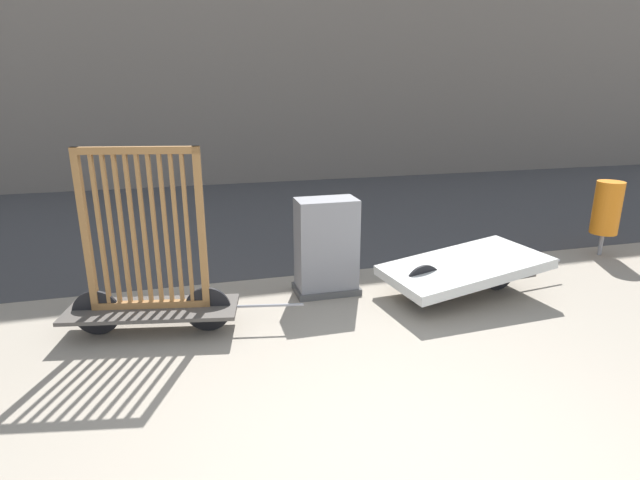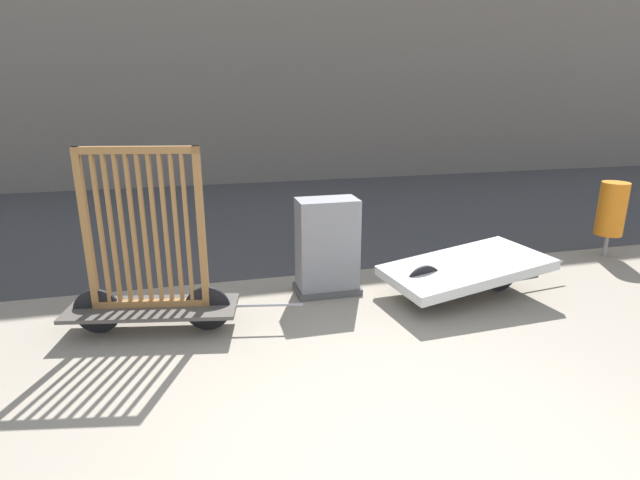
{
  "view_description": "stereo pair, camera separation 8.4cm",
  "coord_description": "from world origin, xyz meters",
  "px_view_note": "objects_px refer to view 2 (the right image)",
  "views": [
    {
      "loc": [
        -1.36,
        -2.44,
        2.45
      ],
      "look_at": [
        0.0,
        2.59,
        0.87
      ],
      "focal_mm": 28.0,
      "sensor_mm": 36.0,
      "label": 1
    },
    {
      "loc": [
        -1.28,
        -2.46,
        2.45
      ],
      "look_at": [
        0.0,
        2.59,
        0.87
      ],
      "focal_mm": 28.0,
      "sensor_mm": 36.0,
      "label": 2
    }
  ],
  "objects_px": {
    "bike_cart_with_bedframe": "(149,272)",
    "utility_cabinet": "(327,250)",
    "trash_bin": "(612,209)",
    "bike_cart_with_mattress": "(465,270)"
  },
  "relations": [
    {
      "from": "trash_bin",
      "to": "bike_cart_with_mattress",
      "type": "bearing_deg",
      "value": -163.06
    },
    {
      "from": "bike_cart_with_mattress",
      "to": "trash_bin",
      "type": "xyz_separation_m",
      "value": [
        2.89,
        0.88,
        0.38
      ]
    },
    {
      "from": "bike_cart_with_mattress",
      "to": "utility_cabinet",
      "type": "distance_m",
      "value": 1.68
    },
    {
      "from": "bike_cart_with_bedframe",
      "to": "utility_cabinet",
      "type": "bearing_deg",
      "value": 26.59
    },
    {
      "from": "utility_cabinet",
      "to": "trash_bin",
      "type": "bearing_deg",
      "value": 3.94
    },
    {
      "from": "bike_cart_with_mattress",
      "to": "trash_bin",
      "type": "height_order",
      "value": "trash_bin"
    },
    {
      "from": "bike_cart_with_bedframe",
      "to": "utility_cabinet",
      "type": "height_order",
      "value": "bike_cart_with_bedframe"
    },
    {
      "from": "bike_cart_with_mattress",
      "to": "utility_cabinet",
      "type": "bearing_deg",
      "value": 152.72
    },
    {
      "from": "bike_cart_with_bedframe",
      "to": "utility_cabinet",
      "type": "relative_size",
      "value": 2.06
    },
    {
      "from": "bike_cart_with_bedframe",
      "to": "bike_cart_with_mattress",
      "type": "relative_size",
      "value": 0.96
    }
  ]
}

